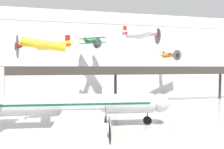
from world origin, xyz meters
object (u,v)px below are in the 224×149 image
Objects in this scene: suspended_plane_yellow_lowwing at (44,45)px; stanchion_barrier at (175,131)px; suspended_plane_orange_highwing at (170,55)px; airliner_silver_main at (76,105)px; suspended_plane_green_biplane at (92,41)px; suspended_plane_silver_racer at (141,34)px.

suspended_plane_yellow_lowwing reaches higher than stanchion_barrier.
suspended_plane_yellow_lowwing is at bearing -69.33° from suspended_plane_orange_highwing.
suspended_plane_orange_highwing is at bearing 63.85° from stanchion_barrier.
stanchion_barrier is at bearing -18.66° from airliner_silver_main.
stanchion_barrier is (17.65, -7.75, -11.98)m from suspended_plane_yellow_lowwing.
suspended_plane_green_biplane is 21.78m from suspended_plane_orange_highwing.
airliner_silver_main reaches higher than stanchion_barrier.
suspended_plane_green_biplane is at bearing 107.42° from stanchion_barrier.
airliner_silver_main is 4.12× the size of suspended_plane_orange_highwing.
airliner_silver_main is 24.80m from suspended_plane_green_biplane.
stanchion_barrier is at bearing 149.62° from suspended_plane_yellow_lowwing.
suspended_plane_silver_racer is 16.74m from suspended_plane_green_biplane.
airliner_silver_main is at bearing 155.84° from stanchion_barrier.
suspended_plane_green_biplane reaches higher than suspended_plane_orange_highwing.
suspended_plane_silver_racer is at bearing -172.41° from suspended_plane_yellow_lowwing.
suspended_plane_yellow_lowwing is 9.22× the size of stanchion_barrier.
suspended_plane_orange_highwing is at bearing -155.04° from suspended_plane_yellow_lowwing.
suspended_plane_green_biplane is at bearing 83.47° from airliner_silver_main.
suspended_plane_silver_racer is 19.17m from stanchion_barrier.
airliner_silver_main is 14.46m from stanchion_barrier.
suspended_plane_yellow_lowwing is (-17.14, -4.36, -2.87)m from suspended_plane_silver_racer.
airliner_silver_main is at bearing -155.30° from suspended_plane_green_biplane.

